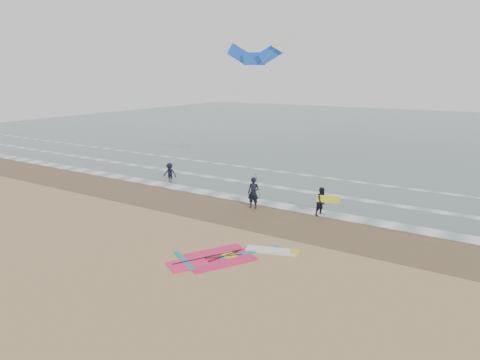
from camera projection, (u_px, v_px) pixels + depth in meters
The scene contains 11 objects.
ground at pixel (202, 253), 19.26m from camera, with size 120.00×120.00×0.00m, color tan.
sea_water at pixel (413, 132), 58.74m from camera, with size 120.00×80.00×0.02m, color #47605E.
wet_sand_band at pixel (266, 216), 24.20m from camera, with size 120.00×5.00×0.01m, color brown.
foam_waterline at pixel (299, 197), 27.84m from camera, with size 120.00×9.15×0.02m.
windsurf_rig at pixel (233, 256), 18.89m from camera, with size 5.01×4.74×0.12m.
person_standing at pixel (253, 193), 25.51m from camera, with size 0.69×0.45×1.89m, color black.
person_walking at pixel (322, 201), 24.23m from camera, with size 0.80×0.62×1.64m, color black.
person_wading at pixel (170, 169), 32.61m from camera, with size 1.03×0.59×1.60m, color black.
held_pole at pixel (258, 186), 25.25m from camera, with size 0.17×0.86×1.82m.
carried_kiteboard at pixel (328, 199), 23.89m from camera, with size 1.30×0.51×0.39m.
surf_kite at pixel (254, 50), 30.99m from camera, with size 8.25×4.15×10.13m.
Camera 1 is at (10.93, -14.26, 7.88)m, focal length 32.00 mm.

